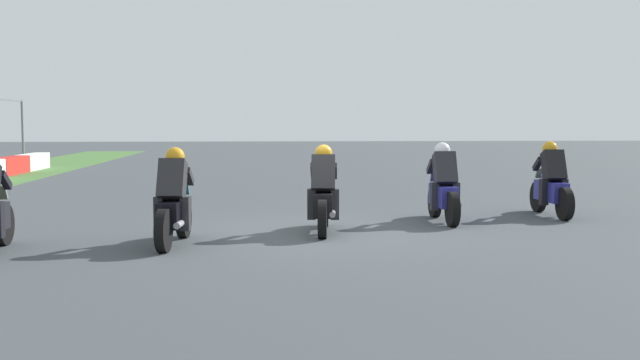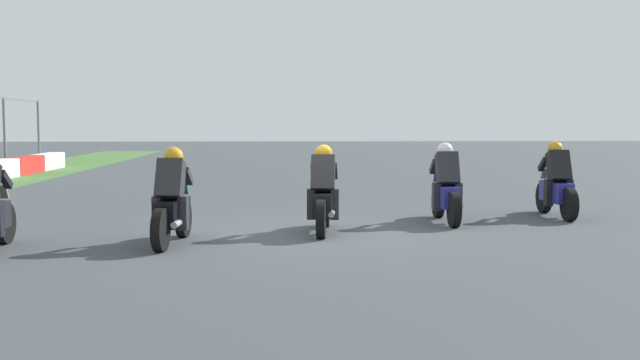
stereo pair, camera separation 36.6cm
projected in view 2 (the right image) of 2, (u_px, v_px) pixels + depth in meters
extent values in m
plane|color=#3E4448|center=(318.00, 232.00, 12.89)|extent=(120.00, 120.00, 0.00)
cube|color=red|center=(25.00, 165.00, 27.14)|extent=(2.65, 0.60, 0.64)
cube|color=white|center=(48.00, 161.00, 29.83)|extent=(2.65, 0.60, 0.64)
cylinder|color=slate|center=(5.00, 135.00, 28.03)|extent=(0.10, 0.10, 2.82)
cylinder|color=slate|center=(39.00, 133.00, 31.98)|extent=(0.10, 0.10, 2.82)
cylinder|color=black|center=(544.00, 197.00, 15.68)|extent=(0.64, 0.14, 0.64)
cylinder|color=black|center=(569.00, 205.00, 14.29)|extent=(0.64, 0.14, 0.64)
cube|color=navy|center=(556.00, 192.00, 14.97)|extent=(1.10, 0.33, 0.40)
ellipsoid|color=navy|center=(555.00, 177.00, 15.05)|extent=(0.48, 0.30, 0.24)
cube|color=red|center=(566.00, 193.00, 14.46)|extent=(0.06, 0.16, 0.08)
cylinder|color=#A5A5AD|center=(571.00, 200.00, 14.64)|extent=(0.42, 0.10, 0.10)
cube|color=black|center=(559.00, 166.00, 14.83)|extent=(0.49, 0.40, 0.66)
sphere|color=orange|center=(555.00, 149.00, 15.02)|extent=(0.30, 0.30, 0.30)
cube|color=gray|center=(548.00, 173.00, 15.44)|extent=(0.16, 0.26, 0.23)
cube|color=black|center=(548.00, 192.00, 14.84)|extent=(0.18, 0.14, 0.52)
cube|color=black|center=(568.00, 192.00, 14.86)|extent=(0.18, 0.14, 0.52)
cube|color=black|center=(543.00, 164.00, 15.20)|extent=(0.39, 0.10, 0.31)
cube|color=black|center=(561.00, 164.00, 15.22)|extent=(0.39, 0.10, 0.31)
cylinder|color=black|center=(438.00, 201.00, 14.86)|extent=(0.64, 0.14, 0.64)
cylinder|color=black|center=(454.00, 210.00, 13.47)|extent=(0.64, 0.14, 0.64)
cube|color=navy|center=(446.00, 196.00, 14.15)|extent=(1.10, 0.32, 0.40)
ellipsoid|color=navy|center=(445.00, 180.00, 14.23)|extent=(0.48, 0.30, 0.24)
cube|color=red|center=(452.00, 198.00, 13.64)|extent=(0.06, 0.16, 0.08)
cylinder|color=#A5A5AD|center=(458.00, 205.00, 13.82)|extent=(0.42, 0.10, 0.10)
cube|color=#232328|center=(447.00, 169.00, 14.01)|extent=(0.49, 0.40, 0.66)
sphere|color=silver|center=(445.00, 150.00, 14.21)|extent=(0.30, 0.30, 0.30)
cube|color=#434F82|center=(440.00, 176.00, 14.63)|extent=(0.16, 0.26, 0.23)
cube|color=#232328|center=(437.00, 197.00, 14.02)|extent=(0.18, 0.14, 0.52)
cube|color=#232328|center=(458.00, 197.00, 14.04)|extent=(0.18, 0.14, 0.52)
cube|color=#232328|center=(434.00, 167.00, 14.38)|extent=(0.39, 0.10, 0.31)
cube|color=#232328|center=(452.00, 167.00, 14.40)|extent=(0.39, 0.10, 0.31)
cylinder|color=black|center=(325.00, 209.00, 13.57)|extent=(0.65, 0.21, 0.64)
cylinder|color=black|center=(321.00, 219.00, 12.18)|extent=(0.65, 0.21, 0.64)
cube|color=black|center=(323.00, 203.00, 12.86)|extent=(1.13, 0.44, 0.40)
ellipsoid|color=black|center=(324.00, 186.00, 12.93)|extent=(0.51, 0.35, 0.24)
cube|color=red|center=(322.00, 206.00, 12.35)|extent=(0.08, 0.17, 0.08)
cylinder|color=#A5A5AD|center=(332.00, 213.00, 12.51)|extent=(0.43, 0.15, 0.10)
cube|color=#252527|center=(323.00, 174.00, 12.72)|extent=(0.53, 0.45, 0.66)
sphere|color=orange|center=(324.00, 153.00, 12.91)|extent=(0.33, 0.33, 0.30)
cube|color=slate|center=(325.00, 181.00, 13.33)|extent=(0.18, 0.28, 0.23)
cube|color=#252527|center=(311.00, 204.00, 12.75)|extent=(0.19, 0.16, 0.52)
cube|color=#252527|center=(335.00, 204.00, 12.73)|extent=(0.19, 0.16, 0.52)
cube|color=#252527|center=(314.00, 171.00, 13.11)|extent=(0.39, 0.14, 0.31)
cube|color=#252527|center=(334.00, 171.00, 13.08)|extent=(0.39, 0.14, 0.31)
cylinder|color=black|center=(183.00, 218.00, 12.33)|extent=(0.65, 0.21, 0.64)
cylinder|color=black|center=(161.00, 230.00, 10.94)|extent=(0.65, 0.21, 0.64)
cube|color=black|center=(172.00, 212.00, 11.62)|extent=(1.13, 0.44, 0.40)
ellipsoid|color=black|center=(174.00, 192.00, 11.70)|extent=(0.51, 0.35, 0.24)
cube|color=red|center=(164.00, 215.00, 11.11)|extent=(0.08, 0.17, 0.08)
cylinder|color=#A5A5AD|center=(177.00, 224.00, 11.27)|extent=(0.43, 0.15, 0.10)
cube|color=#252527|center=(170.00, 179.00, 11.48)|extent=(0.53, 0.45, 0.66)
sphere|color=orange|center=(174.00, 156.00, 11.67)|extent=(0.33, 0.33, 0.30)
cube|color=teal|center=(180.00, 188.00, 12.09)|extent=(0.18, 0.28, 0.23)
cube|color=#252527|center=(158.00, 213.00, 11.51)|extent=(0.19, 0.16, 0.52)
cube|color=#252527|center=(183.00, 213.00, 11.49)|extent=(0.19, 0.16, 0.52)
cube|color=#252527|center=(165.00, 176.00, 11.87)|extent=(0.39, 0.14, 0.31)
cube|color=#252527|center=(188.00, 176.00, 11.85)|extent=(0.39, 0.14, 0.31)
cylinder|color=black|center=(5.00, 223.00, 11.65)|extent=(0.64, 0.14, 0.64)
cube|color=black|center=(5.00, 179.00, 11.19)|extent=(0.39, 0.10, 0.31)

